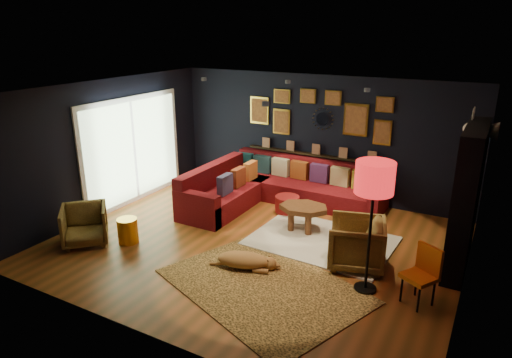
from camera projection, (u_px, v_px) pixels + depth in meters
The scene contains 20 objects.
floor at pixel (255, 244), 7.81m from camera, with size 6.50×6.50×0.00m, color #9C4F21.
room_walls at pixel (255, 154), 7.30m from camera, with size 6.50×6.50×6.50m.
sectional at pixel (272, 189), 9.49m from camera, with size 3.41×2.69×0.86m.
ledge at pixel (316, 155), 9.74m from camera, with size 3.20×0.12×0.04m, color black.
gallery_wall at pixel (318, 113), 9.49m from camera, with size 3.15×0.04×1.02m.
sunburst_mirror at pixel (323, 119), 9.47m from camera, with size 0.47×0.16×0.47m.
fireplace at pixel (465, 204), 6.81m from camera, with size 0.31×1.60×2.20m.
deer_head at pixel (482, 130), 6.87m from camera, with size 0.50×0.28×0.45m.
sliding_door at pixel (134, 150), 9.43m from camera, with size 0.06×2.80×2.20m.
ceiling_spots at pixel (278, 87), 7.65m from camera, with size 3.30×2.50×0.06m.
shag_rug at pixel (321, 241), 7.87m from camera, with size 2.34×1.70×0.03m, color white.
leopard_rug at pixel (263, 286), 6.53m from camera, with size 2.76×1.97×0.02m, color tan.
coffee_table at pixel (303, 210), 8.19m from camera, with size 1.00×0.82×0.45m.
pouf at pixel (287, 204), 9.03m from camera, with size 0.48×0.48×0.32m, color maroon.
armchair_left at pixel (84, 223), 7.72m from camera, with size 0.72×0.67×0.74m, color #B58739.
armchair_right at pixel (356, 241), 6.97m from camera, with size 0.81×0.76×0.84m, color #B58739.
gold_stool at pixel (128, 231), 7.80m from camera, with size 0.34×0.34×0.43m, color gold.
orange_chair at pixel (423, 271), 6.01m from camera, with size 0.52×0.52×0.81m.
floor_lamp at pixel (374, 183), 5.94m from camera, with size 0.52×0.52×1.89m.
dog at pixel (243, 257), 6.96m from camera, with size 1.10×0.54×0.35m, color #AB793D, non-canonical shape.
Camera 1 is at (3.42, -6.16, 3.55)m, focal length 32.00 mm.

